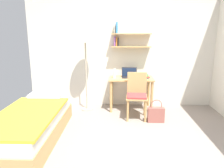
# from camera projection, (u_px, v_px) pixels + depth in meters

# --- Properties ---
(ground_plane) EXTENTS (5.28, 5.28, 0.00)m
(ground_plane) POSITION_uv_depth(u_px,v_px,m) (128.00, 147.00, 3.21)
(ground_plane) COLOR gray
(wall_back) EXTENTS (4.40, 0.27, 2.60)m
(wall_back) POSITION_uv_depth(u_px,v_px,m) (125.00, 49.00, 4.88)
(wall_back) COLOR silver
(wall_back) RESTS_ON ground_plane
(bed) EXTENTS (0.88, 2.03, 0.54)m
(bed) POSITION_uv_depth(u_px,v_px,m) (31.00, 125.00, 3.41)
(bed) COLOR tan
(bed) RESTS_ON ground_plane
(desk) EXTENTS (0.96, 0.56, 0.71)m
(desk) POSITION_uv_depth(u_px,v_px,m) (131.00, 84.00, 4.73)
(desk) COLOR tan
(desk) RESTS_ON ground_plane
(desk_chair) EXTENTS (0.44, 0.45, 0.90)m
(desk_chair) POSITION_uv_depth(u_px,v_px,m) (137.00, 94.00, 4.26)
(desk_chair) COLOR tan
(desk_chair) RESTS_ON ground_plane
(standing_lamp) EXTENTS (0.40, 0.40, 1.71)m
(standing_lamp) POSITION_uv_depth(u_px,v_px,m) (85.00, 41.00, 4.47)
(standing_lamp) COLOR #B2A893
(standing_lamp) RESTS_ON ground_plane
(laptop) EXTENTS (0.34, 0.23, 0.21)m
(laptop) POSITION_uv_depth(u_px,v_px,m) (129.00, 75.00, 4.75)
(laptop) COLOR black
(laptop) RESTS_ON desk
(water_bottle) EXTENTS (0.06, 0.06, 0.21)m
(water_bottle) POSITION_uv_depth(u_px,v_px,m) (114.00, 73.00, 4.66)
(water_bottle) COLOR silver
(water_bottle) RESTS_ON desk
(book_stack) EXTENTS (0.19, 0.26, 0.08)m
(book_stack) POSITION_uv_depth(u_px,v_px,m) (145.00, 76.00, 4.65)
(book_stack) COLOR #3384C6
(book_stack) RESTS_ON desk
(handbag) EXTENTS (0.31, 0.11, 0.45)m
(handbag) POSITION_uv_depth(u_px,v_px,m) (156.00, 114.00, 4.10)
(handbag) COLOR #99564C
(handbag) RESTS_ON ground_plane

